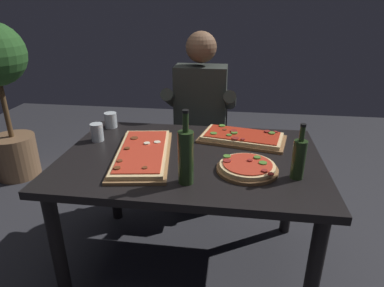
# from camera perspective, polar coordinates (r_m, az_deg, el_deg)

# --- Properties ---
(ground_plane) EXTENTS (6.40, 6.40, 0.00)m
(ground_plane) POSITION_cam_1_polar(r_m,az_deg,el_deg) (2.23, -0.18, -19.60)
(ground_plane) COLOR #2D2D33
(dining_table) EXTENTS (1.40, 0.96, 0.74)m
(dining_table) POSITION_cam_1_polar(r_m,az_deg,el_deg) (1.85, -0.21, -4.74)
(dining_table) COLOR black
(dining_table) RESTS_ON ground_plane
(pizza_rectangular_front) EXTENTS (0.55, 0.37, 0.05)m
(pizza_rectangular_front) POSITION_cam_1_polar(r_m,az_deg,el_deg) (2.02, 8.61, 1.07)
(pizza_rectangular_front) COLOR brown
(pizza_rectangular_front) RESTS_ON dining_table
(pizza_rectangular_left) EXTENTS (0.38, 0.67, 0.05)m
(pizza_rectangular_left) POSITION_cam_1_polar(r_m,az_deg,el_deg) (1.81, -8.49, -1.62)
(pizza_rectangular_left) COLOR olive
(pizza_rectangular_left) RESTS_ON dining_table
(pizza_round_far) EXTENTS (0.30, 0.30, 0.05)m
(pizza_round_far) POSITION_cam_1_polar(r_m,az_deg,el_deg) (1.66, 9.48, -4.06)
(pizza_round_far) COLOR brown
(pizza_round_far) RESTS_ON dining_table
(wine_bottle_dark) EXTENTS (0.06, 0.06, 0.27)m
(wine_bottle_dark) POSITION_cam_1_polar(r_m,az_deg,el_deg) (1.62, 17.87, -2.39)
(wine_bottle_dark) COLOR #233819
(wine_bottle_dark) RESTS_ON dining_table
(oil_bottle_amber) EXTENTS (0.07, 0.07, 0.35)m
(oil_bottle_amber) POSITION_cam_1_polar(r_m,az_deg,el_deg) (1.49, -1.06, -2.16)
(oil_bottle_amber) COLOR #233819
(oil_bottle_amber) RESTS_ON dining_table
(tumbler_near_camera) EXTENTS (0.08, 0.08, 0.10)m
(tumbler_near_camera) POSITION_cam_1_polar(r_m,az_deg,el_deg) (2.27, -13.78, 3.92)
(tumbler_near_camera) COLOR silver
(tumbler_near_camera) RESTS_ON dining_table
(tumbler_far_side) EXTENTS (0.07, 0.07, 0.11)m
(tumbler_far_side) POSITION_cam_1_polar(r_m,az_deg,el_deg) (2.07, -15.99, 1.86)
(tumbler_far_side) COLOR silver
(tumbler_far_side) RESTS_ON dining_table
(diner_chair) EXTENTS (0.44, 0.44, 0.87)m
(diner_chair) POSITION_cam_1_polar(r_m,az_deg,el_deg) (2.69, 1.60, 0.72)
(diner_chair) COLOR black
(diner_chair) RESTS_ON ground_plane
(seated_diner) EXTENTS (0.53, 0.41, 1.33)m
(seated_diner) POSITION_cam_1_polar(r_m,az_deg,el_deg) (2.49, 1.36, 5.13)
(seated_diner) COLOR #23232D
(seated_diner) RESTS_ON ground_plane
(potted_plant_corner) EXTENTS (0.52, 0.52, 1.38)m
(potted_plant_corner) POSITION_cam_1_polar(r_m,az_deg,el_deg) (3.30, -30.09, 8.61)
(potted_plant_corner) COLOR #846042
(potted_plant_corner) RESTS_ON ground_plane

